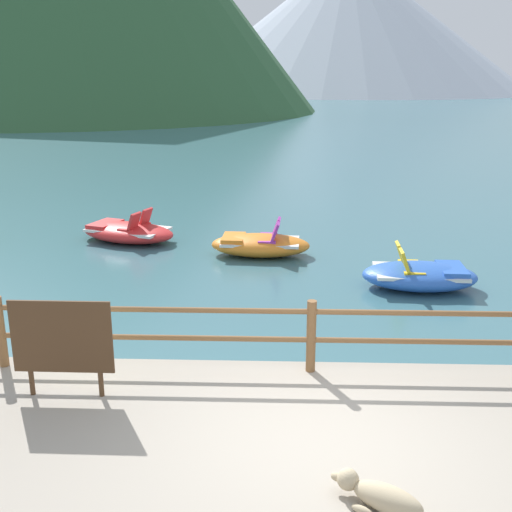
{
  "coord_description": "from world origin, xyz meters",
  "views": [
    {
      "loc": [
        -0.44,
        -5.64,
        4.05
      ],
      "look_at": [
        -0.82,
        5.0,
        0.9
      ],
      "focal_mm": 43.43,
      "sensor_mm": 36.0,
      "label": 1
    }
  ],
  "objects_px": {
    "pedal_boat_2": "(420,275)",
    "pedal_boat_3": "(128,232)",
    "sign_board": "(62,338)",
    "pedal_boat_1": "(260,244)",
    "dog_resting": "(380,496)"
  },
  "relations": [
    {
      "from": "dog_resting",
      "to": "pedal_boat_1",
      "type": "height_order",
      "value": "pedal_boat_1"
    },
    {
      "from": "sign_board",
      "to": "dog_resting",
      "type": "xyz_separation_m",
      "value": [
        3.38,
        -1.85,
        -0.61
      ]
    },
    {
      "from": "sign_board",
      "to": "pedal_boat_3",
      "type": "distance_m",
      "value": 8.57
    },
    {
      "from": "pedal_boat_2",
      "to": "pedal_boat_3",
      "type": "xyz_separation_m",
      "value": [
        -6.54,
        3.31,
        -0.02
      ]
    },
    {
      "from": "sign_board",
      "to": "dog_resting",
      "type": "bearing_deg",
      "value": -28.75
    },
    {
      "from": "pedal_boat_3",
      "to": "sign_board",
      "type": "bearing_deg",
      "value": -81.33
    },
    {
      "from": "sign_board",
      "to": "pedal_boat_3",
      "type": "bearing_deg",
      "value": 98.67
    },
    {
      "from": "dog_resting",
      "to": "pedal_boat_1",
      "type": "bearing_deg",
      "value": 98.2
    },
    {
      "from": "sign_board",
      "to": "pedal_boat_2",
      "type": "bearing_deg",
      "value": 44.26
    },
    {
      "from": "pedal_boat_1",
      "to": "pedal_boat_3",
      "type": "relative_size",
      "value": 0.84
    },
    {
      "from": "pedal_boat_1",
      "to": "pedal_boat_2",
      "type": "distance_m",
      "value": 3.86
    },
    {
      "from": "pedal_boat_2",
      "to": "dog_resting",
      "type": "bearing_deg",
      "value": -105.07
    },
    {
      "from": "pedal_boat_3",
      "to": "dog_resting",
      "type": "bearing_deg",
      "value": -65.61
    },
    {
      "from": "pedal_boat_2",
      "to": "pedal_boat_3",
      "type": "distance_m",
      "value": 7.33
    },
    {
      "from": "dog_resting",
      "to": "pedal_boat_3",
      "type": "distance_m",
      "value": 11.3
    }
  ]
}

